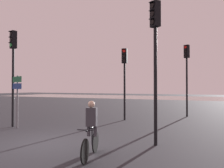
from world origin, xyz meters
name	(u,v)px	position (x,y,z in m)	size (l,w,h in m)	color
ground_plane	(41,144)	(0.00, 0.00, 0.00)	(120.00, 120.00, 0.00)	#28282D
water_strip	(179,98)	(0.00, 37.65, 0.00)	(80.00, 16.00, 0.01)	gray
traffic_light_center	(125,70)	(0.65, 6.54, 3.07)	(0.34, 0.36, 4.41)	black
traffic_light_near_left	(13,61)	(-3.72, 2.03, 3.39)	(0.37, 0.39, 4.91)	black
traffic_light_near_right	(155,46)	(3.74, 1.52, 3.46)	(0.41, 0.42, 5.03)	black
traffic_light_far_right	(187,67)	(4.00, 9.78, 3.41)	(0.40, 0.42, 4.95)	black
direction_sign_post	(17,92)	(-3.28, 1.89, 1.79)	(1.05, 0.39, 2.60)	slate
cyclist	(91,129)	(2.34, -0.52, 0.82)	(0.56, 1.67, 1.62)	black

